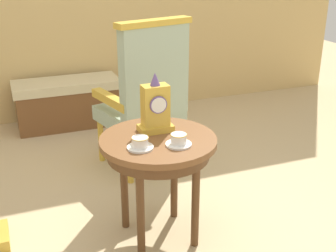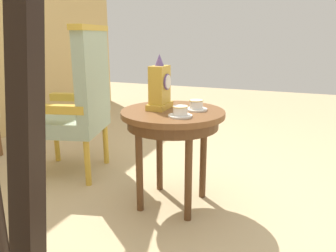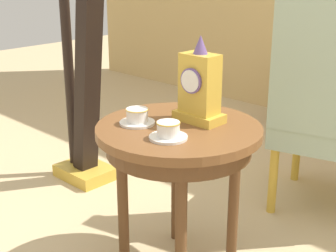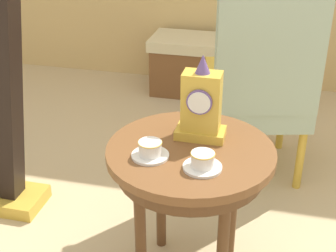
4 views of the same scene
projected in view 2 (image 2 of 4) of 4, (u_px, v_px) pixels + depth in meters
ground_plane at (165, 209)px, 2.11m from camera, size 10.00×10.00×0.00m
side_table at (173, 123)px, 2.04m from camera, size 0.64×0.64×0.63m
teacup_left at (180, 112)px, 1.86m from camera, size 0.14×0.14×0.06m
teacup_right at (196, 106)px, 2.03m from camera, size 0.14×0.14×0.06m
mantel_clock at (160, 87)px, 2.04m from camera, size 0.19×0.11×0.34m
armchair at (79, 100)px, 2.52m from camera, size 0.66×0.65×1.14m
harp at (15, 129)px, 1.24m from camera, size 0.40×0.24×1.81m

